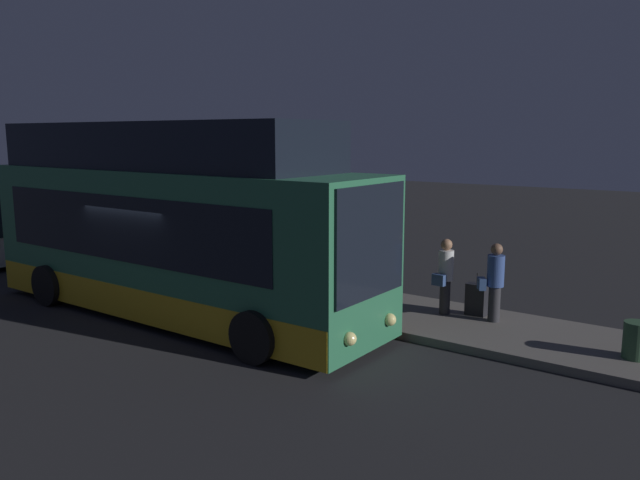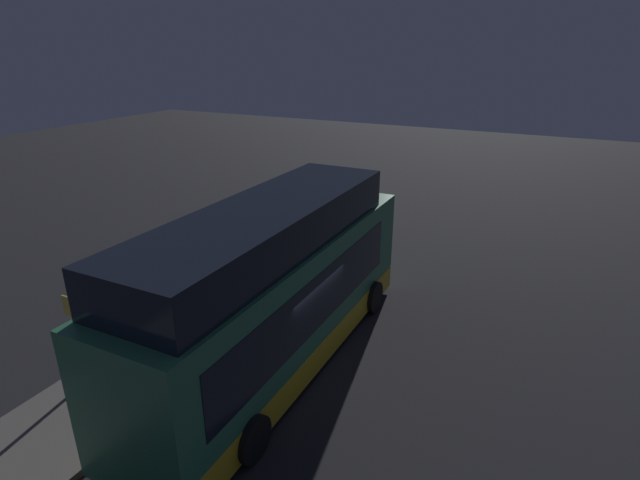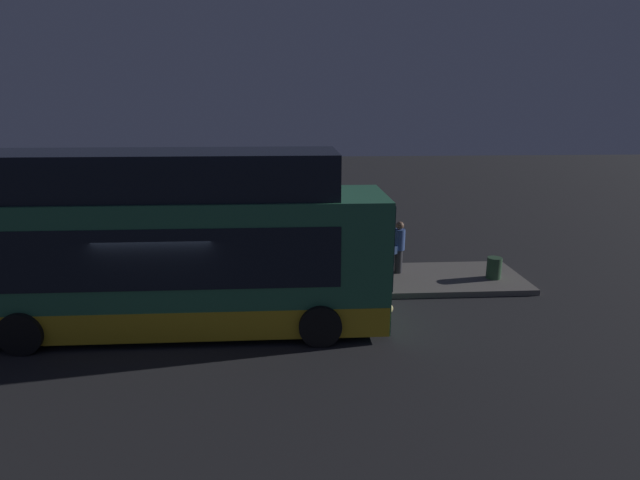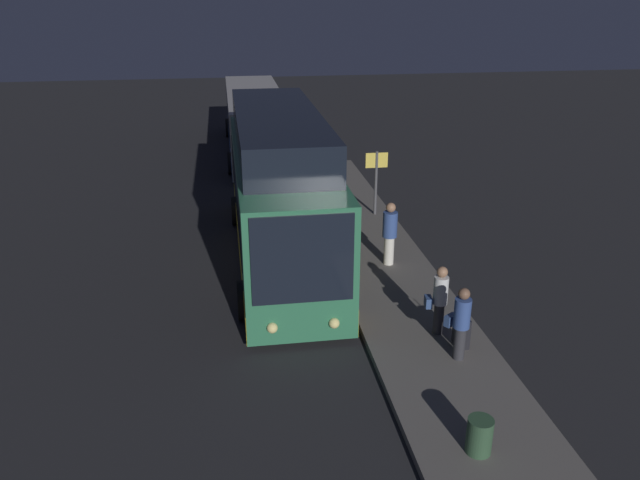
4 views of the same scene
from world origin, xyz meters
The scene contains 9 objects.
ground centered at (0.00, 0.00, 0.00)m, with size 80.00×80.00×0.00m, color #232326.
platform centered at (0.00, 2.96, 0.08)m, with size 20.00×2.72×0.17m.
bus_lead centered at (0.06, 0.21, 1.91)m, with size 10.18×2.77×4.26m.
passenger_boarding centered at (6.26, 3.36, 1.06)m, with size 0.60×0.54×1.64m.
passenger_waiting centered at (5.21, 3.26, 1.07)m, with size 0.36×0.53×1.65m.
passenger_with_bags centered at (1.33, 3.13, 1.15)m, with size 0.55×0.55×1.82m.
suitcase centered at (5.80, 3.60, 0.51)m, with size 0.43×0.26×0.93m.
sign_post centered at (-2.80, 3.72, 1.60)m, with size 0.10×0.76×2.21m.
trash_bin centered at (9.06, 2.69, 0.49)m, with size 0.44×0.44×0.65m.
Camera 2 is at (-9.13, -5.60, 7.59)m, focal length 28.00 mm.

